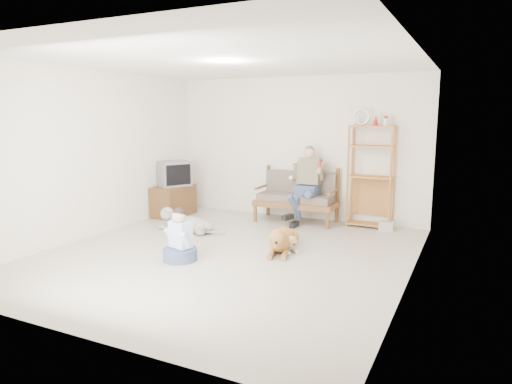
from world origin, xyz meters
The scene contains 17 objects.
floor centered at (0.00, 0.00, 0.00)m, with size 5.50×5.50×0.00m, color beige.
ceiling centered at (0.00, 0.00, 2.70)m, with size 5.50×5.50×0.00m, color white.
wall_back centered at (0.00, 2.75, 1.35)m, with size 5.00×5.00×0.00m, color white.
wall_front centered at (0.00, -2.75, 1.35)m, with size 5.00×5.00×0.00m, color white.
wall_left centered at (-2.50, 0.00, 1.35)m, with size 5.50×5.50×0.00m, color white.
wall_right centered at (2.50, 0.00, 1.35)m, with size 5.50×5.50×0.00m, color white.
loveseat centered at (0.16, 2.41, 0.49)m, with size 1.51×0.72×0.95m.
man centered at (0.36, 2.20, 0.65)m, with size 0.54×0.77×1.25m.
etagere centered at (1.47, 2.55, 0.93)m, with size 0.80×0.35×2.10m.
book_stack centered at (1.81, 2.41, 0.08)m, with size 0.24×0.18×0.15m, color silver.
tv_stand centered at (-2.23, 1.78, 0.30)m, with size 0.51×0.91×0.60m.
crt_tv centered at (-2.19, 1.78, 0.84)m, with size 0.71×0.75×0.49m.
wall_outlet centered at (-1.25, 2.73, 0.30)m, with size 0.12×0.02×0.08m, color white.
golden_retriever centered at (0.62, 0.53, 0.17)m, with size 0.56×1.31×0.41m.
shaggy_dog centered at (-1.29, 0.83, 0.16)m, with size 1.33×0.33×0.39m.
terrier centered at (0.70, 0.57, 0.11)m, with size 0.55×0.52×0.26m.
child centered at (-0.45, -0.52, 0.27)m, with size 0.47×0.47×0.74m.
Camera 1 is at (3.13, -5.51, 1.97)m, focal length 32.00 mm.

